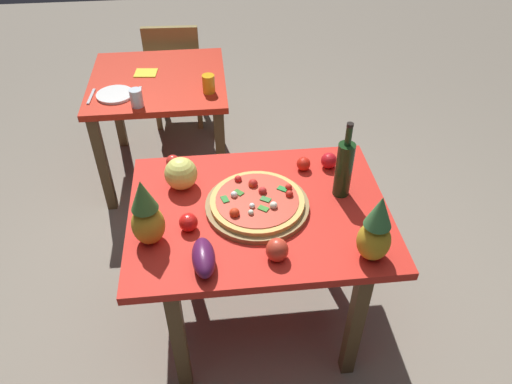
{
  "coord_description": "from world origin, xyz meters",
  "views": [
    {
      "loc": [
        -0.18,
        -1.59,
        2.18
      ],
      "look_at": [
        -0.01,
        0.06,
        0.78
      ],
      "focal_mm": 34.28,
      "sensor_mm": 36.0,
      "label": 1
    }
  ],
  "objects_px": {
    "tomato_by_bottle": "(329,161)",
    "background_table": "(160,94)",
    "display_table": "(259,224)",
    "pineapple_right": "(146,215)",
    "tomato_near_board": "(188,222)",
    "fork_utensil": "(91,96)",
    "pizza": "(257,201)",
    "pizza_board": "(257,206)",
    "wine_bottle": "(344,168)",
    "dinner_plate": "(115,95)",
    "napkin_folded": "(146,73)",
    "tomato_beside_pepper": "(173,161)",
    "tomato_at_corner": "(303,164)",
    "pineapple_left": "(376,231)",
    "eggplant": "(204,258)",
    "melon": "(181,174)",
    "dining_chair": "(175,68)",
    "knife_utensil": "(139,94)",
    "drinking_glass_juice": "(209,84)",
    "drinking_glass_water": "(136,98)",
    "bell_pepper": "(277,250)"
  },
  "relations": [
    {
      "from": "display_table",
      "to": "pineapple_right",
      "type": "distance_m",
      "value": 0.54
    },
    {
      "from": "napkin_folded",
      "to": "tomato_at_corner",
      "type": "bearing_deg",
      "value": -53.38
    },
    {
      "from": "pineapple_right",
      "to": "knife_utensil",
      "type": "relative_size",
      "value": 1.74
    },
    {
      "from": "pineapple_left",
      "to": "drinking_glass_juice",
      "type": "xyz_separation_m",
      "value": [
        -0.59,
        1.41,
        -0.08
      ]
    },
    {
      "from": "dining_chair",
      "to": "tomato_near_board",
      "type": "height_order",
      "value": "dining_chair"
    },
    {
      "from": "bell_pepper",
      "to": "tomato_by_bottle",
      "type": "bearing_deg",
      "value": 59.37
    },
    {
      "from": "wine_bottle",
      "to": "bell_pepper",
      "type": "bearing_deg",
      "value": -133.61
    },
    {
      "from": "background_table",
      "to": "napkin_folded",
      "type": "distance_m",
      "value": 0.16
    },
    {
      "from": "dining_chair",
      "to": "knife_utensil",
      "type": "distance_m",
      "value": 0.9
    },
    {
      "from": "tomato_by_bottle",
      "to": "tomato_near_board",
      "type": "bearing_deg",
      "value": -151.81
    },
    {
      "from": "background_table",
      "to": "tomato_at_corner",
      "type": "distance_m",
      "value": 1.29
    },
    {
      "from": "dining_chair",
      "to": "tomato_near_board",
      "type": "relative_size",
      "value": 10.73
    },
    {
      "from": "tomato_beside_pepper",
      "to": "tomato_at_corner",
      "type": "bearing_deg",
      "value": -7.87
    },
    {
      "from": "background_table",
      "to": "tomato_near_board",
      "type": "xyz_separation_m",
      "value": [
        0.2,
        -1.39,
        0.15
      ]
    },
    {
      "from": "pizza_board",
      "to": "pineapple_left",
      "type": "distance_m",
      "value": 0.55
    },
    {
      "from": "pineapple_left",
      "to": "tomato_at_corner",
      "type": "xyz_separation_m",
      "value": [
        -0.16,
        0.59,
        -0.1
      ]
    },
    {
      "from": "melon",
      "to": "napkin_folded",
      "type": "distance_m",
      "value": 1.21
    },
    {
      "from": "wine_bottle",
      "to": "tomato_by_bottle",
      "type": "xyz_separation_m",
      "value": [
        -0.01,
        0.2,
        -0.1
      ]
    },
    {
      "from": "eggplant",
      "to": "fork_utensil",
      "type": "xyz_separation_m",
      "value": [
        -0.64,
        1.4,
        -0.04
      ]
    },
    {
      "from": "tomato_near_board",
      "to": "fork_utensil",
      "type": "distance_m",
      "value": 1.33
    },
    {
      "from": "tomato_beside_pepper",
      "to": "knife_utensil",
      "type": "bearing_deg",
      "value": 106.74
    },
    {
      "from": "dining_chair",
      "to": "tomato_beside_pepper",
      "type": "bearing_deg",
      "value": 94.5
    },
    {
      "from": "pizza",
      "to": "tomato_by_bottle",
      "type": "xyz_separation_m",
      "value": [
        0.38,
        0.26,
        -0.0
      ]
    },
    {
      "from": "wine_bottle",
      "to": "pineapple_right",
      "type": "height_order",
      "value": "wine_bottle"
    },
    {
      "from": "dinner_plate",
      "to": "pizza",
      "type": "bearing_deg",
      "value": -55.77
    },
    {
      "from": "pizza_board",
      "to": "wine_bottle",
      "type": "relative_size",
      "value": 1.23
    },
    {
      "from": "background_table",
      "to": "wine_bottle",
      "type": "height_order",
      "value": "wine_bottle"
    },
    {
      "from": "display_table",
      "to": "tomato_beside_pepper",
      "type": "relative_size",
      "value": 17.13
    },
    {
      "from": "pineapple_left",
      "to": "eggplant",
      "type": "distance_m",
      "value": 0.67
    },
    {
      "from": "pineapple_left",
      "to": "dinner_plate",
      "type": "relative_size",
      "value": 1.4
    },
    {
      "from": "dining_chair",
      "to": "tomato_beside_pepper",
      "type": "distance_m",
      "value": 1.62
    },
    {
      "from": "tomato_near_board",
      "to": "tomato_beside_pepper",
      "type": "distance_m",
      "value": 0.45
    },
    {
      "from": "background_table",
      "to": "knife_utensil",
      "type": "height_order",
      "value": "knife_utensil"
    },
    {
      "from": "dinner_plate",
      "to": "napkin_folded",
      "type": "distance_m",
      "value": 0.32
    },
    {
      "from": "drinking_glass_water",
      "to": "dining_chair",
      "type": "bearing_deg",
      "value": 80.15
    },
    {
      "from": "pineapple_right",
      "to": "dinner_plate",
      "type": "xyz_separation_m",
      "value": [
        -0.28,
        1.24,
        -0.13
      ]
    },
    {
      "from": "dinner_plate",
      "to": "napkin_folded",
      "type": "height_order",
      "value": "dinner_plate"
    },
    {
      "from": "background_table",
      "to": "melon",
      "type": "height_order",
      "value": "melon"
    },
    {
      "from": "tomato_at_corner",
      "to": "drinking_glass_juice",
      "type": "bearing_deg",
      "value": 117.57
    },
    {
      "from": "melon",
      "to": "tomato_near_board",
      "type": "xyz_separation_m",
      "value": [
        0.03,
        -0.29,
        -0.04
      ]
    },
    {
      "from": "tomato_by_bottle",
      "to": "background_table",
      "type": "bearing_deg",
      "value": 130.41
    },
    {
      "from": "pizza",
      "to": "tomato_by_bottle",
      "type": "bearing_deg",
      "value": 34.28
    },
    {
      "from": "dinner_plate",
      "to": "background_table",
      "type": "bearing_deg",
      "value": 39.8
    },
    {
      "from": "melon",
      "to": "dinner_plate",
      "type": "distance_m",
      "value": 0.99
    },
    {
      "from": "tomato_beside_pepper",
      "to": "fork_utensil",
      "type": "relative_size",
      "value": 0.37
    },
    {
      "from": "dinner_plate",
      "to": "pineapple_left",
      "type": "bearing_deg",
      "value": -50.85
    },
    {
      "from": "dining_chair",
      "to": "knife_utensil",
      "type": "height_order",
      "value": "dining_chair"
    },
    {
      "from": "tomato_near_board",
      "to": "drinking_glass_juice",
      "type": "relative_size",
      "value": 0.72
    },
    {
      "from": "tomato_at_corner",
      "to": "tomato_beside_pepper",
      "type": "xyz_separation_m",
      "value": [
        -0.63,
        0.09,
        -0.0
      ]
    },
    {
      "from": "background_table",
      "to": "pineapple_right",
      "type": "bearing_deg",
      "value": -88.28
    }
  ]
}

